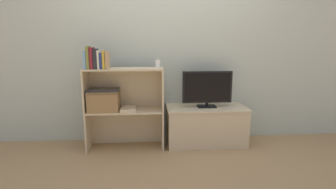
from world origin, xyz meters
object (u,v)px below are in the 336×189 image
Objects in this scene: tv_stand at (206,125)px; book_maroon at (92,58)px; book_navy at (102,61)px; book_tan at (108,60)px; tv at (207,88)px; book_skyblue at (86,60)px; book_ivory at (99,60)px; book_mustard at (104,60)px; magazine_stack at (128,109)px; laptop at (104,90)px; book_charcoal at (96,59)px; storage_basket_left at (104,100)px; book_olive at (89,58)px; baby_monitor at (158,64)px.

book_maroon reaches higher than tv_stand.
book_tan is at bearing 0.00° from book_navy.
book_skyblue reaches higher than tv.
book_skyblue reaches higher than tv_stand.
book_ivory is at bearing -0.00° from book_maroon.
book_navy is 0.88× the size of book_mustard.
book_navy is (0.17, 0.00, -0.01)m from book_skyblue.
tv_stand is 5.27× the size of book_tan.
book_ivory is at bearing -175.47° from magazine_stack.
book_skyblue is 0.14m from book_ivory.
book_skyblue is (-1.38, -0.11, 0.82)m from tv_stand.
book_ivory reaches higher than tv_stand.
laptop is (-1.22, -0.07, 0.01)m from tv.
tv is 2.58× the size of book_maroon.
book_charcoal reaches higher than tv.
book_ivory is at bearing -0.00° from book_skyblue.
book_mustard is (-1.18, -0.11, 0.35)m from tv.
tv reaches higher than storage_basket_left.
book_tan is (0.13, 0.00, -0.02)m from book_charcoal.
tv is at bearing 4.89° from book_maroon.
book_skyblue is at bearing -176.92° from magazine_stack.
book_mustard is 0.35m from laptop.
book_tan is at bearing -173.48° from magazine_stack.
tv_stand is 4.18× the size of book_maroon.
book_mustard is (0.20, -0.00, 0.00)m from book_skyblue.
laptop is (0.13, 0.04, -0.37)m from book_olive.
book_ivory is 0.86× the size of magazine_stack.
tv_stand is at bearing 4.71° from book_skyblue.
book_tan is 1.54× the size of baby_monitor.
baby_monitor is (-0.59, -0.05, 0.30)m from tv.
book_skyblue is 0.04m from book_olive.
book_skyblue is 1.13× the size of book_navy.
book_olive reaches higher than book_maroon.
book_skyblue is 0.72m from magazine_stack.
book_ivory is (0.03, -0.00, -0.01)m from book_charcoal.
baby_monitor is at bearing 4.50° from book_olive.
laptop is at bearing 14.92° from book_skyblue.
book_tan is at bearing 0.00° from book_mustard.
book_mustard is at bearing -0.00° from book_charcoal.
book_ivory reaches higher than magazine_stack.
book_mustard is 0.62m from magazine_stack.
tv_stand is 1.53m from book_charcoal.
book_olive reaches higher than magazine_stack.
magazine_stack is at bearing 4.53° from book_ivory.
book_navy is (-1.21, -0.11, 0.34)m from tv.
tv is 1.22m from storage_basket_left.
storage_basket_left is at bearing 14.92° from book_skyblue.
baby_monitor is 0.34× the size of storage_basket_left.
book_charcoal is 0.03m from book_ivory.
book_navy is at bearing -85.88° from storage_basket_left.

